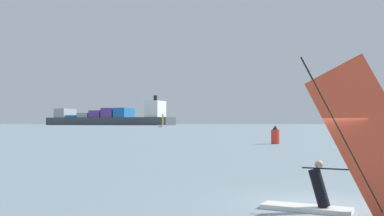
# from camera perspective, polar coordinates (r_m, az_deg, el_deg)

# --- Properties ---
(ground_plane) EXTENTS (4000.00, 4000.00, 0.00)m
(ground_plane) POSITION_cam_1_polar(r_m,az_deg,el_deg) (13.38, 16.15, -12.09)
(ground_plane) COLOR gray
(windsurfer) EXTENTS (4.48, 1.23, 4.45)m
(windsurfer) POSITION_cam_1_polar(r_m,az_deg,el_deg) (12.20, 18.83, -7.50)
(windsurfer) COLOR white
(windsurfer) RESTS_ON ground_plane
(cargo_ship) EXTENTS (153.69, 39.45, 32.18)m
(cargo_ship) POSITION_cam_1_polar(r_m,az_deg,el_deg) (497.44, -10.61, -1.27)
(cargo_ship) COLOR #3F444C
(cargo_ship) RESTS_ON ground_plane
(distant_headland) EXTENTS (1269.27, 345.40, 32.44)m
(distant_headland) POSITION_cam_1_polar(r_m,az_deg,el_deg) (1302.13, 0.19, -1.36)
(distant_headland) COLOR #4C564C
(distant_headland) RESTS_ON ground_plane
(channel_buoy) EXTENTS (0.96, 0.96, 2.11)m
(channel_buoy) POSITION_cam_1_polar(r_m,az_deg,el_deg) (50.30, 10.83, -3.56)
(channel_buoy) COLOR red
(channel_buoy) RESTS_ON ground_plane
(small_sailboat) EXTENTS (6.57, 7.21, 8.27)m
(small_sailboat) POSITION_cam_1_polar(r_m,az_deg,el_deg) (247.96, -3.89, -2.33)
(small_sailboat) COLOR white
(small_sailboat) RESTS_ON ground_plane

